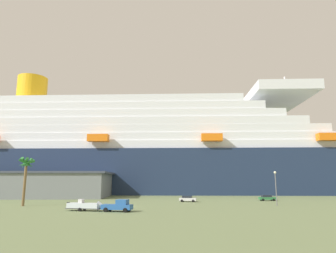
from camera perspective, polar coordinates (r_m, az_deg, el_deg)
name	(u,v)px	position (r m, az deg, el deg)	size (l,w,h in m)	color
ground_plane	(142,198)	(98.78, -4.94, -13.53)	(600.00, 600.00, 0.00)	#66754C
cruise_ship	(112,155)	(136.38, -10.76, -5.31)	(297.62, 41.68, 60.32)	#1E2D4C
terminal_building	(29,185)	(112.30, -25.04, -10.06)	(55.99, 28.98, 8.43)	slate
pickup_truck	(118,206)	(57.10, -9.50, -14.79)	(5.87, 3.05, 2.20)	#2659A5
small_boat_on_trailer	(87,206)	(59.68, -15.24, -14.46)	(8.62, 3.05, 2.15)	#595960
palm_tree	(26,167)	(75.82, -25.58, -7.08)	(3.65, 3.41, 10.89)	brown
street_lamp	(276,183)	(73.61, 19.95, -10.15)	(0.56, 0.56, 7.72)	slate
parked_car_green_wagon	(267,198)	(90.10, 18.46, -12.84)	(4.61, 2.25, 1.58)	#2D723F
parked_car_silver_sedan	(188,199)	(81.81, 3.81, -13.64)	(4.80, 2.77, 1.58)	silver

